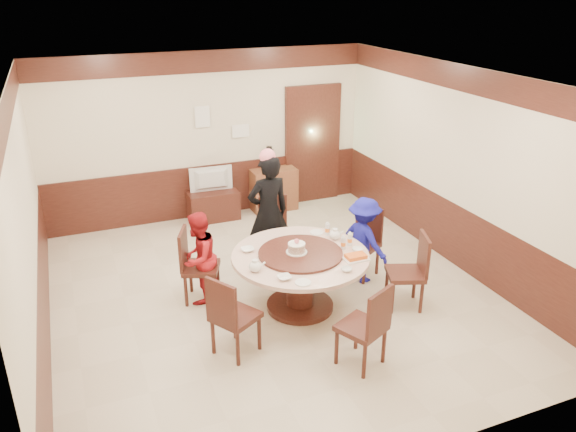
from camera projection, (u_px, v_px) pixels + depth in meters
name	position (u px, v px, depth m)	size (l,w,h in m)	color
room	(272.00, 218.00, 7.00)	(6.00, 6.04, 2.84)	beige
banquet_table	(300.00, 270.00, 6.89)	(1.68, 1.68, 0.78)	#3F1A13
chair_0	(361.00, 255.00, 7.79)	(0.60, 0.60, 0.97)	#3F1A13
chair_1	(276.00, 243.00, 8.13)	(0.49, 0.50, 0.97)	#3F1A13
chair_2	(200.00, 278.00, 7.18)	(0.58, 0.58, 0.97)	#3F1A13
chair_3	(235.00, 329.00, 6.13)	(0.61, 0.60, 0.97)	#3F1A13
chair_4	(362.00, 340.00, 5.94)	(0.59, 0.59, 0.97)	#3F1A13
chair_5	(406.00, 284.00, 7.03)	(0.57, 0.57, 0.97)	#3F1A13
person_standing	(268.00, 213.00, 7.82)	(0.61, 0.40, 1.66)	black
person_red	(199.00, 258.00, 7.04)	(0.59, 0.46, 1.21)	#A6161B
person_blue	(364.00, 240.00, 7.53)	(0.77, 0.44, 1.20)	#161691
birthday_cake	(297.00, 248.00, 6.77)	(0.26, 0.26, 0.18)	white
teapot_left	(255.00, 266.00, 6.39)	(0.17, 0.15, 0.13)	white
teapot_right	(335.00, 235.00, 7.19)	(0.17, 0.15, 0.13)	white
bowl_0	(247.00, 250.00, 6.88)	(0.16, 0.16, 0.04)	white
bowl_1	(347.00, 270.00, 6.41)	(0.13, 0.13, 0.04)	white
bowl_2	(284.00, 278.00, 6.24)	(0.16, 0.16, 0.04)	white
bowl_3	(358.00, 250.00, 6.88)	(0.14, 0.14, 0.04)	white
saucer_near	(303.00, 282.00, 6.16)	(0.18, 0.18, 0.01)	white
saucer_far	(317.00, 232.00, 7.39)	(0.18, 0.18, 0.01)	white
shrimp_platter	(356.00, 257.00, 6.68)	(0.30, 0.20, 0.06)	white
bottle_0	(343.00, 243.00, 6.91)	(0.06, 0.06, 0.16)	silver
bottle_1	(350.00, 239.00, 7.01)	(0.06, 0.06, 0.16)	silver
bottle_2	(327.00, 229.00, 7.30)	(0.06, 0.06, 0.16)	silver
tv_stand	(213.00, 205.00, 9.64)	(0.85, 0.45, 0.50)	#3F1A13
television	(212.00, 180.00, 9.46)	(0.73, 0.10, 0.42)	gray
side_cabinet	(274.00, 189.00, 10.01)	(0.80, 0.40, 0.75)	brown
thermos	(269.00, 159.00, 9.76)	(0.15, 0.15, 0.38)	silver
notice_left	(202.00, 117.00, 9.21)	(0.25, 0.00, 0.35)	white
notice_right	(241.00, 131.00, 9.56)	(0.30, 0.00, 0.22)	white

